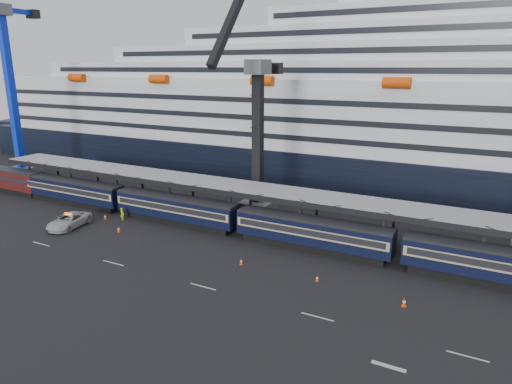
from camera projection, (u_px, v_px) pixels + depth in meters
The scene contains 14 objects.
ground at pixel (353, 302), 42.21m from camera, with size 260.00×260.00×0.00m, color black.
lane_markings at pixel (439, 358), 34.07m from camera, with size 111.00×4.27×0.02m.
train at pixel (339, 237), 52.25m from camera, with size 133.05×3.00×4.05m.
canopy at pixel (390, 208), 52.74m from camera, with size 130.00×6.25×5.53m.
cruise_ship at pixel (428, 119), 78.57m from camera, with size 214.09×28.84×34.00m.
crane_blue at pixel (8, 82), 84.92m from camera, with size 4.50×19.91×52.01m.
crane_dark_near at pixel (256, 134), 63.93m from camera, with size 4.50×17.75×35.08m.
pickup_truck at pixel (69, 221), 61.61m from camera, with size 3.09×6.70×1.86m, color #BABDC2.
worker at pixel (122, 214), 64.49m from camera, with size 0.68×0.44×1.85m, color #BCF60C.
traffic_cone_a at pixel (119, 229), 59.97m from camera, with size 0.40×0.40×0.80m.
traffic_cone_b at pixel (105, 217), 65.13m from camera, with size 0.38×0.38×0.76m.
traffic_cone_c at pixel (317, 278), 46.26m from camera, with size 0.34×0.34×0.69m.
traffic_cone_d at pixel (241, 261), 50.12m from camera, with size 0.37×0.37×0.73m.
traffic_cone_e at pixel (404, 302), 41.35m from camera, with size 0.43×0.43×0.86m.
Camera 1 is at (9.90, -37.76, 21.04)m, focal length 32.00 mm.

